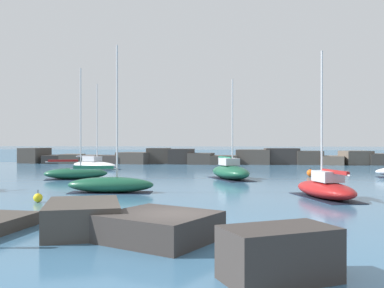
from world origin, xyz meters
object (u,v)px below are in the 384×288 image
object	(u,v)px
sailboat_moored_5	(325,188)
sailboat_moored_6	(94,164)
sailboat_moored_0	(76,173)
mooring_buoy_orange_near	(38,198)
sailboat_moored_3	(230,171)
sailboat_moored_1	(111,184)
mooring_buoy_far_side	(310,173)

from	to	relation	value
sailboat_moored_5	sailboat_moored_6	bearing A→B (deg)	132.71
sailboat_moored_0	mooring_buoy_orange_near	xyz separation A→B (m)	(3.63, -14.49, -0.32)
sailboat_moored_3	sailboat_moored_6	size ratio (longest dim) A/B	0.85
sailboat_moored_1	sailboat_moored_3	distance (m)	13.59
sailboat_moored_0	sailboat_moored_1	world-z (taller)	sailboat_moored_0
sailboat_moored_1	mooring_buoy_orange_near	xyz separation A→B (m)	(-2.65, -4.90, -0.33)
sailboat_moored_1	mooring_buoy_orange_near	world-z (taller)	sailboat_moored_1
sailboat_moored_5	sailboat_moored_6	size ratio (longest dim) A/B	0.84
sailboat_moored_0	sailboat_moored_3	world-z (taller)	sailboat_moored_0
sailboat_moored_1	sailboat_moored_3	bearing A→B (deg)	55.71
sailboat_moored_3	sailboat_moored_5	size ratio (longest dim) A/B	1.00
sailboat_moored_5	mooring_buoy_orange_near	distance (m)	16.80
sailboat_moored_1	mooring_buoy_orange_near	bearing A→B (deg)	-118.40
sailboat_moored_1	sailboat_moored_3	size ratio (longest dim) A/B	1.09
sailboat_moored_0	sailboat_moored_6	distance (m)	15.26
sailboat_moored_0	mooring_buoy_far_side	bearing A→B (deg)	14.38
sailboat_moored_3	sailboat_moored_1	bearing A→B (deg)	-124.29
sailboat_moored_1	sailboat_moored_3	world-z (taller)	sailboat_moored_1
sailboat_moored_3	mooring_buoy_far_side	distance (m)	8.65
sailboat_moored_0	sailboat_moored_3	bearing A→B (deg)	6.72
sailboat_moored_6	mooring_buoy_far_side	size ratio (longest dim) A/B	11.85
sailboat_moored_0	sailboat_moored_3	distance (m)	14.04
sailboat_moored_6	mooring_buoy_orange_near	xyz separation A→B (m)	(7.25, -29.31, -0.32)
sailboat_moored_5	mooring_buoy_far_side	bearing A→B (deg)	84.32
sailboat_moored_0	sailboat_moored_1	xyz separation A→B (m)	(6.28, -9.58, 0.01)
mooring_buoy_far_side	sailboat_moored_0	bearing A→B (deg)	-165.62
sailboat_moored_5	sailboat_moored_6	xyz separation A→B (m)	(-23.64, 25.60, -0.04)
sailboat_moored_1	sailboat_moored_6	bearing A→B (deg)	112.08
sailboat_moored_1	sailboat_moored_6	size ratio (longest dim) A/B	0.93
sailboat_moored_0	sailboat_moored_3	xyz separation A→B (m)	(13.94, 1.64, 0.15)
mooring_buoy_orange_near	sailboat_moored_5	bearing A→B (deg)	12.75
sailboat_moored_5	sailboat_moored_6	world-z (taller)	sailboat_moored_6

